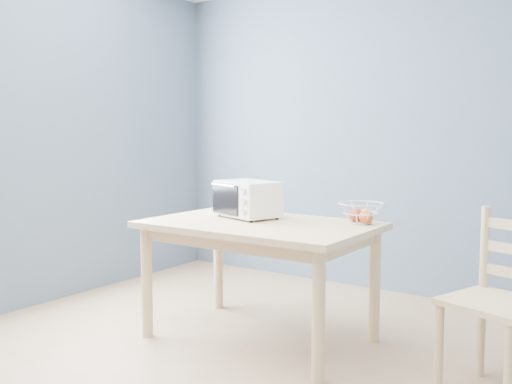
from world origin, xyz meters
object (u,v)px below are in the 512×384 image
Objects in this scene: dining_table at (259,238)px; fruit_basket at (362,213)px; toaster_oven at (246,198)px; dining_chair at (500,306)px.

fruit_basket is (0.55, 0.31, 0.17)m from dining_table.
toaster_oven is at bearing 147.80° from dining_table.
dining_table is at bearing -150.82° from fruit_basket.
toaster_oven is 1.57× the size of fruit_basket.
dining_chair is (1.42, 0.01, -0.20)m from dining_table.
toaster_oven is (-0.19, 0.12, 0.23)m from dining_table.
fruit_basket is 0.99m from dining_chair.
dining_chair is at bearing 14.49° from toaster_oven.
dining_chair reaches higher than fruit_basket.
dining_table is 0.65m from fruit_basket.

